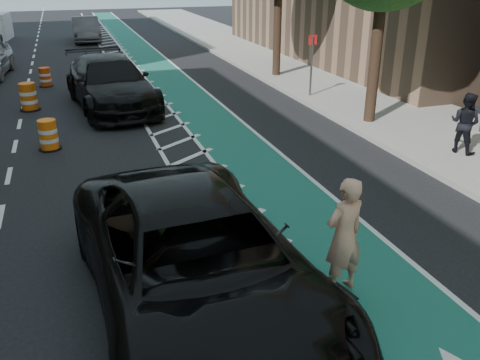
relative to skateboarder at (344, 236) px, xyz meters
name	(u,v)px	position (x,y,z in m)	size (l,w,h in m)	color
ground	(203,324)	(-2.30, -0.04, -1.07)	(120.00, 120.00, 0.00)	black
bike_lane	(213,123)	(0.70, 9.96, -1.07)	(2.00, 90.00, 0.01)	#18554D
buffer_strip	(169,127)	(-0.80, 9.96, -1.07)	(1.40, 90.00, 0.01)	silver
sidewalk_right	(379,105)	(7.20, 9.96, -1.00)	(5.00, 90.00, 0.15)	gray
curb_right	(320,111)	(4.75, 9.96, -0.99)	(0.12, 90.00, 0.16)	gray
sign_post	(311,65)	(5.30, 11.96, 0.28)	(0.35, 0.08, 2.47)	#4C4C4C
skateboard	(339,290)	(0.00, 0.00, -1.00)	(0.34, 0.74, 0.10)	black
skateboarder	(344,236)	(0.00, 0.00, 0.00)	(0.71, 0.47, 1.96)	tan
suv_near	(197,262)	(-2.30, 0.25, -0.16)	(3.03, 6.57, 1.83)	black
suv_far	(110,83)	(-2.30, 13.16, -0.15)	(2.59, 6.36, 1.85)	black
car_grey	(86,29)	(-2.15, 31.89, -0.26)	(1.73, 4.97, 1.64)	#4F4E53
pedestrian	(465,123)	(6.33, 4.61, -0.09)	(0.81, 0.63, 1.67)	black
barrel_a	(48,136)	(-4.50, 8.96, -0.66)	(0.65, 0.65, 0.88)	orange
barrel_b	(29,97)	(-5.21, 13.76, -0.60)	(0.73, 0.73, 1.00)	#E35A0B
barrel_c	(45,78)	(-4.70, 17.78, -0.69)	(0.60, 0.60, 0.82)	#DE410B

